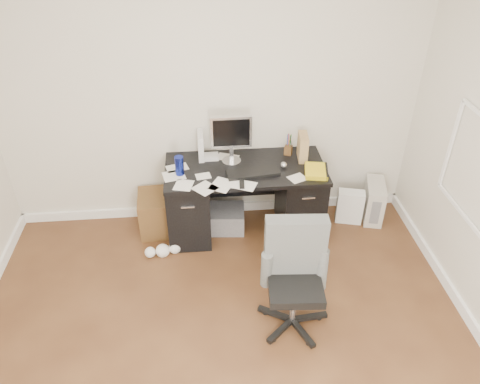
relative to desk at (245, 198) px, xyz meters
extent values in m
plane|color=#462716|center=(-0.30, -1.65, -0.40)|extent=(4.00, 4.00, 0.00)
cube|color=silver|center=(-0.30, 0.35, 0.95)|extent=(4.00, 0.02, 2.70)
cube|color=white|center=(-0.30, 0.33, -0.35)|extent=(4.00, 0.03, 0.10)
cube|color=black|center=(0.00, 0.00, 0.33)|extent=(1.50, 0.70, 0.04)
cube|color=black|center=(-0.55, 0.00, -0.04)|extent=(0.40, 0.60, 0.71)
cube|color=black|center=(0.55, 0.00, -0.04)|extent=(0.40, 0.60, 0.71)
cube|color=black|center=(0.00, 0.33, 0.06)|extent=(0.70, 0.03, 0.51)
cube|color=black|center=(0.06, -0.13, 0.36)|extent=(0.50, 0.22, 0.03)
sphere|color=silver|center=(0.35, -0.05, 0.38)|extent=(0.08, 0.08, 0.06)
cylinder|color=navy|center=(-0.61, -0.07, 0.44)|extent=(0.08, 0.08, 0.18)
cube|color=silver|center=(-0.40, 0.22, 0.48)|extent=(0.10, 0.22, 0.26)
cube|color=tan|center=(0.56, 0.11, 0.48)|extent=(0.13, 0.22, 0.25)
cube|color=yellow|center=(0.64, -0.16, 0.37)|extent=(0.24, 0.29, 0.04)
cube|color=#B4AFA2|center=(1.36, 0.09, -0.20)|extent=(0.27, 0.44, 0.41)
cube|color=white|center=(1.09, 0.05, -0.22)|extent=(0.31, 0.25, 0.36)
cube|color=#4A2C16|center=(-0.85, 0.09, -0.20)|extent=(0.43, 0.43, 0.41)
cube|color=slate|center=(-0.20, 0.05, -0.29)|extent=(0.41, 0.35, 0.23)
camera|label=1|loc=(-0.39, -3.71, 2.64)|focal=35.00mm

